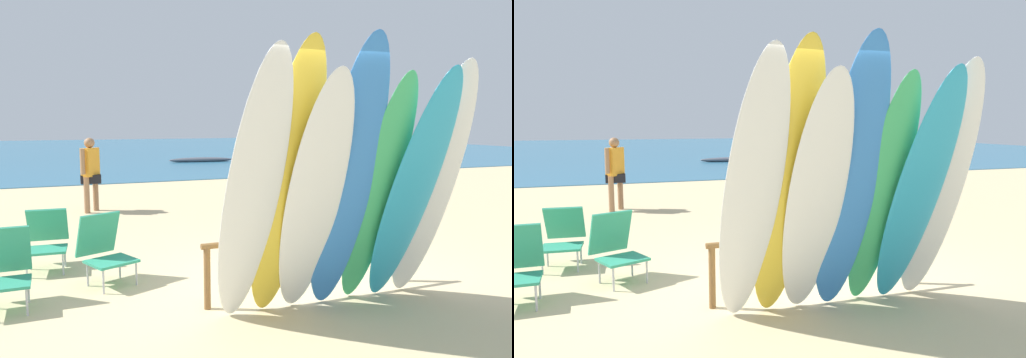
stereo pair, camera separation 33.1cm
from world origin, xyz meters
TOP-DOWN VIEW (x-y plane):
  - ground at (0.00, 14.00)m, footprint 60.00×60.00m
  - ocean_water at (0.00, 30.87)m, footprint 60.00×40.00m
  - surfboard_rack at (0.00, 0.00)m, footprint 2.52×0.07m
  - surfboard_white_0 at (-0.98, -0.73)m, footprint 0.64×1.11m
  - surfboard_yellow_1 at (-0.64, -0.68)m, footprint 0.65×1.04m
  - surfboard_white_2 at (-0.37, -0.72)m, footprint 0.61×1.08m
  - surfboard_blue_3 at (-0.04, -0.75)m, footprint 0.64×1.08m
  - surfboard_green_4 at (0.35, -0.69)m, footprint 0.50×1.03m
  - surfboard_teal_5 at (0.69, -0.80)m, footprint 0.57×1.13m
  - surfboard_white_6 at (0.98, -0.75)m, footprint 0.65×1.10m
  - beachgoer_strolling at (-1.98, 6.19)m, footprint 0.41×0.50m
  - beachgoer_midbeach at (1.74, 3.98)m, footprint 0.42×0.59m
  - beach_chair_red at (-2.76, 2.15)m, footprint 0.55×0.78m
  - beach_chair_blue at (-2.11, 1.26)m, footprint 0.72×0.79m
  - beach_chair_striped at (-3.13, 0.85)m, footprint 0.51×0.67m
  - distant_boat at (3.67, 17.93)m, footprint 3.09×0.83m

SIDE VIEW (x-z plane):
  - ground at x=0.00m, z-range 0.00..0.00m
  - ocean_water at x=0.00m, z-range 0.00..0.02m
  - distant_boat at x=3.67m, z-range -0.01..0.23m
  - beach_chair_red at x=-2.76m, z-range 0.03..0.81m
  - beach_chair_striped at x=-3.13m, z-range 0.02..0.85m
  - beach_chair_blue at x=-2.11m, z-range 0.02..0.85m
  - surfboard_rack at x=0.00m, z-range 0.18..0.88m
  - beachgoer_strolling at x=-1.98m, z-range 0.12..1.71m
  - beachgoer_midbeach at x=1.74m, z-range 0.12..1.74m
  - surfboard_green_4 at x=0.35m, z-range 0.00..2.38m
  - surfboard_white_2 at x=-0.37m, z-range 0.00..2.38m
  - surfboard_teal_5 at x=0.69m, z-range 0.00..2.43m
  - surfboard_white_6 at x=0.98m, z-range 0.00..2.50m
  - surfboard_white_0 at x=-0.98m, z-range 0.00..2.55m
  - surfboard_yellow_1 at x=-0.64m, z-range 0.00..2.64m
  - surfboard_blue_3 at x=-0.04m, z-range 0.00..2.69m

